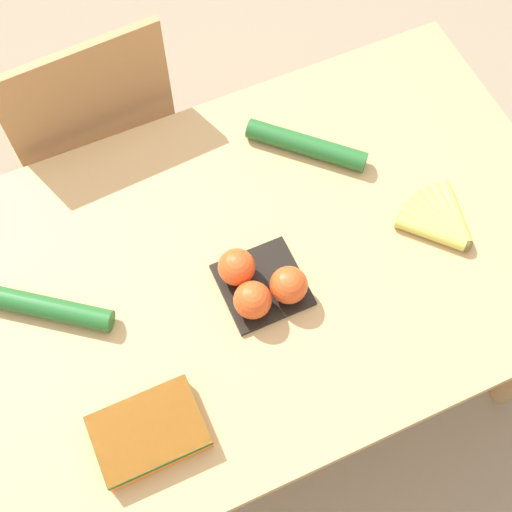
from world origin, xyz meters
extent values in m
plane|color=gray|center=(0.00, 0.00, 0.00)|extent=(12.00, 12.00, 0.00)
cube|color=tan|center=(0.00, 0.00, 0.71)|extent=(1.38, 0.86, 0.03)
cylinder|color=tan|center=(0.63, 0.37, 0.35)|extent=(0.06, 0.06, 0.70)
cube|color=#A87547|center=(-0.20, 0.68, 0.45)|extent=(0.44, 0.43, 0.03)
cube|color=#A87547|center=(-0.19, 0.49, 0.71)|extent=(0.39, 0.04, 0.50)
cylinder|color=#A87547|center=(-0.04, 0.86, 0.22)|extent=(0.04, 0.04, 0.43)
cylinder|color=#A87547|center=(-0.40, 0.84, 0.22)|extent=(0.04, 0.04, 0.43)
cylinder|color=#A87547|center=(-0.01, 0.52, 0.22)|extent=(0.04, 0.04, 0.43)
cylinder|color=#A87547|center=(-0.37, 0.50, 0.22)|extent=(0.04, 0.04, 0.43)
sphere|color=brown|center=(0.42, -0.15, 0.75)|extent=(0.03, 0.03, 0.03)
cylinder|color=#CCC651|center=(0.43, -0.07, 0.75)|extent=(0.06, 0.16, 0.03)
cylinder|color=#CCC651|center=(0.42, -0.07, 0.75)|extent=(0.04, 0.15, 0.03)
cylinder|color=#CCC651|center=(0.41, -0.07, 0.75)|extent=(0.05, 0.15, 0.03)
cylinder|color=#CCC651|center=(0.40, -0.08, 0.75)|extent=(0.07, 0.16, 0.03)
cylinder|color=#CCC651|center=(0.38, -0.08, 0.75)|extent=(0.09, 0.15, 0.03)
cylinder|color=#CCC651|center=(0.37, -0.09, 0.75)|extent=(0.11, 0.14, 0.03)
cylinder|color=#CCC651|center=(0.36, -0.09, 0.75)|extent=(0.13, 0.13, 0.03)
cube|color=black|center=(-0.01, -0.05, 0.73)|extent=(0.17, 0.17, 0.01)
sphere|color=#DB4C1E|center=(-0.05, -0.09, 0.78)|extent=(0.08, 0.08, 0.08)
sphere|color=#DB4C1E|center=(0.03, -0.09, 0.78)|extent=(0.08, 0.08, 0.08)
sphere|color=#DB4C1E|center=(-0.05, -0.01, 0.78)|extent=(0.08, 0.08, 0.08)
cube|color=orange|center=(-0.33, -0.25, 0.75)|extent=(0.20, 0.14, 0.04)
cube|color=#19471E|center=(-0.33, -0.25, 0.76)|extent=(0.20, 0.14, 0.01)
cylinder|color=#236028|center=(-0.43, 0.07, 0.75)|extent=(0.25, 0.20, 0.05)
cylinder|color=#236028|center=(0.22, 0.21, 0.75)|extent=(0.23, 0.23, 0.05)
camera|label=1|loc=(-0.27, -0.59, 2.08)|focal=50.00mm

